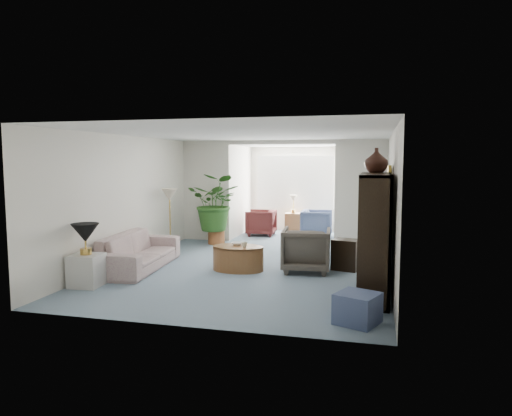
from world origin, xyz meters
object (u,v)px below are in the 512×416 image
(sunroom_chair_blue, at_px, (317,224))
(sunroom_chair_maroon, at_px, (261,223))
(coffee_bowl, at_px, (237,244))
(side_table_dark, at_px, (346,255))
(entertainment_cabinet, at_px, (374,235))
(coffee_table, at_px, (238,258))
(plant_pot, at_px, (216,237))
(wingback_chair, at_px, (306,250))
(cabinet_urn, at_px, (376,160))
(framed_picture, at_px, (390,180))
(coffee_cup, at_px, (244,245))
(floor_lamp, at_px, (170,195))
(end_table, at_px, (87,270))
(table_lamp, at_px, (85,233))
(sunroom_table, at_px, (293,223))
(ottoman, at_px, (358,308))
(sofa, at_px, (139,251))

(sunroom_chair_blue, distance_m, sunroom_chair_maroon, 1.50)
(coffee_bowl, relative_size, sunroom_chair_maroon, 0.29)
(side_table_dark, distance_m, entertainment_cabinet, 1.79)
(coffee_table, distance_m, plant_pot, 2.84)
(wingback_chair, relative_size, entertainment_cabinet, 0.48)
(coffee_table, relative_size, entertainment_cabinet, 0.52)
(side_table_dark, relative_size, cabinet_urn, 1.48)
(coffee_bowl, distance_m, sunroom_chair_maroon, 4.01)
(coffee_bowl, xyz_separation_m, cabinet_urn, (2.47, -0.66, 1.54))
(framed_picture, bearing_deg, sunroom_chair_maroon, 127.44)
(coffee_cup, height_order, sunroom_chair_blue, sunroom_chair_blue)
(coffee_cup, bearing_deg, floor_lamp, 143.44)
(coffee_table, relative_size, cabinet_urn, 2.48)
(end_table, bearing_deg, table_lamp, 0.00)
(cabinet_urn, relative_size, sunroom_chair_maroon, 0.50)
(end_table, xyz_separation_m, entertainment_cabinet, (4.47, 0.59, 0.65))
(entertainment_cabinet, distance_m, cabinet_urn, 1.21)
(end_table, distance_m, table_lamp, 0.61)
(sunroom_table, bearing_deg, entertainment_cabinet, -69.36)
(framed_picture, height_order, wingback_chair, framed_picture)
(coffee_cup, bearing_deg, plant_pot, 118.70)
(floor_lamp, relative_size, sunroom_chair_blue, 0.45)
(sunroom_chair_blue, bearing_deg, wingback_chair, -178.68)
(coffee_cup, distance_m, cabinet_urn, 2.77)
(cabinet_urn, distance_m, sunroom_chair_maroon, 5.75)
(cabinet_urn, distance_m, sunroom_chair_blue, 5.14)
(ottoman, xyz_separation_m, sunroom_chair_maroon, (-2.78, 6.44, 0.15))
(end_table, distance_m, side_table_dark, 4.54)
(coffee_cup, relative_size, cabinet_urn, 0.28)
(plant_pot, bearing_deg, side_table_dark, -31.78)
(coffee_bowl, bearing_deg, coffee_table, -63.43)
(sofa, relative_size, ottoman, 4.72)
(framed_picture, height_order, sofa, framed_picture)
(coffee_table, height_order, ottoman, coffee_table)
(sunroom_table, bearing_deg, end_table, -109.18)
(framed_picture, height_order, sunroom_table, framed_picture)
(side_table_dark, bearing_deg, coffee_table, -164.33)
(coffee_table, distance_m, coffee_bowl, 0.28)
(entertainment_cabinet, height_order, ottoman, entertainment_cabinet)
(coffee_cup, height_order, side_table_dark, side_table_dark)
(sunroom_chair_maroon, bearing_deg, cabinet_urn, 29.89)
(end_table, height_order, entertainment_cabinet, entertainment_cabinet)
(table_lamp, xyz_separation_m, sunroom_table, (2.25, 6.48, -0.60))
(ottoman, bearing_deg, floor_lamp, 137.71)
(cabinet_urn, bearing_deg, ottoman, -95.79)
(sofa, xyz_separation_m, end_table, (-0.20, -1.35, -0.07))
(plant_pot, bearing_deg, coffee_bowl, -62.97)
(ottoman, bearing_deg, coffee_bowl, 132.85)
(framed_picture, relative_size, coffee_table, 0.53)
(table_lamp, distance_m, ottoman, 4.40)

